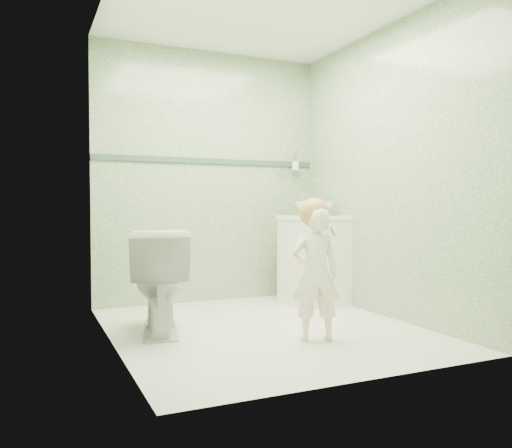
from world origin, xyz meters
name	(u,v)px	position (x,y,z in m)	size (l,w,h in m)	color
ground	(264,329)	(0.00, 0.00, 0.00)	(2.50, 2.50, 0.00)	silver
room_shell	(264,168)	(0.00, 0.00, 1.20)	(2.50, 2.54, 2.40)	#688B62
trim_stripe	(210,161)	(0.00, 1.24, 1.35)	(2.20, 0.02, 0.05)	#324F39
vanity	(314,261)	(0.84, 0.70, 0.40)	(0.52, 0.50, 0.80)	white
counter	(314,218)	(0.84, 0.70, 0.81)	(0.54, 0.52, 0.04)	white
basin	(314,209)	(0.84, 0.70, 0.89)	(0.37, 0.37, 0.13)	white
faucet	(304,200)	(0.84, 0.89, 0.97)	(0.03, 0.13, 0.18)	silver
cup_holder	(295,166)	(0.89, 1.18, 1.33)	(0.26, 0.07, 0.21)	silver
toilet	(159,281)	(-0.74, 0.21, 0.38)	(0.42, 0.74, 0.75)	white
toddler	(316,274)	(0.18, -0.44, 0.45)	(0.33, 0.22, 0.91)	white
hair_cap	(314,213)	(0.18, -0.42, 0.87)	(0.20, 0.20, 0.20)	tan
teal_toothbrush	(331,231)	(0.22, -0.58, 0.75)	(0.11, 0.14, 0.08)	#108982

